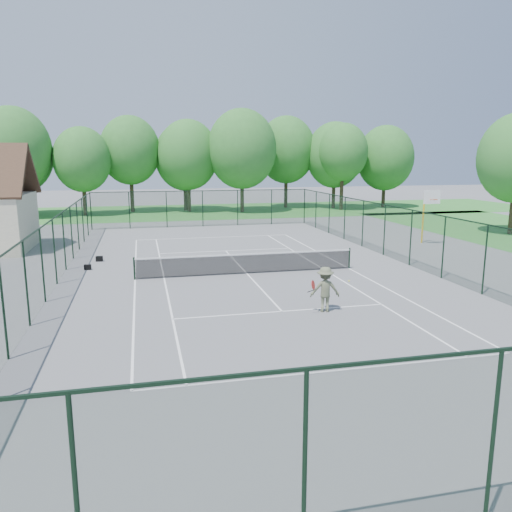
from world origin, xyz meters
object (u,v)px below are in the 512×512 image
at_px(basketball_goal, 428,206).
at_px(sports_bag_a, 88,267).
at_px(tennis_net, 247,263).
at_px(tennis_player, 325,289).

xyz_separation_m(basketball_goal, sports_bag_a, (-21.45, -3.06, -2.43)).
xyz_separation_m(tennis_net, basketball_goal, (13.55, 5.82, 1.99)).
bearing_deg(basketball_goal, sports_bag_a, -171.88).
bearing_deg(basketball_goal, tennis_player, -133.62).
bearing_deg(basketball_goal, tennis_net, -156.75).
bearing_deg(tennis_net, basketball_goal, 23.25).
bearing_deg(tennis_net, sports_bag_a, 160.75).
height_order(tennis_net, basketball_goal, basketball_goal).
bearing_deg(tennis_player, sports_bag_a, 134.97).
bearing_deg(tennis_player, basketball_goal, 46.38).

